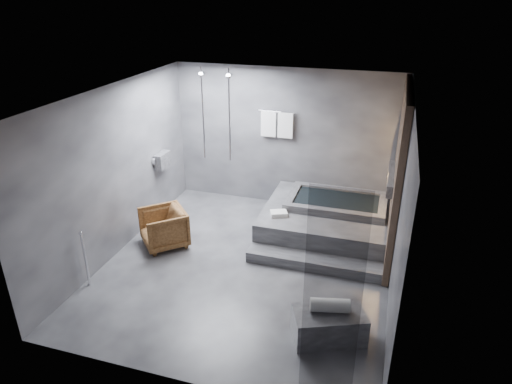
% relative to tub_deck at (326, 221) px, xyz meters
% --- Properties ---
extents(room, '(5.00, 5.04, 2.82)m').
position_rel_tub_deck_xyz_m(room, '(-0.65, -1.21, 1.48)').
color(room, '#2C2C2F').
rests_on(room, ground).
extents(tub_deck, '(2.20, 2.00, 0.50)m').
position_rel_tub_deck_xyz_m(tub_deck, '(0.00, 0.00, 0.00)').
color(tub_deck, '#313134').
rests_on(tub_deck, ground).
extents(tub_step, '(2.20, 0.36, 0.18)m').
position_rel_tub_deck_xyz_m(tub_step, '(0.00, -1.18, -0.16)').
color(tub_step, '#313134').
rests_on(tub_step, ground).
extents(concrete_bench, '(1.03, 0.81, 0.41)m').
position_rel_tub_deck_xyz_m(concrete_bench, '(0.48, -2.74, -0.05)').
color(concrete_bench, '#2E2E30').
rests_on(concrete_bench, ground).
extents(driftwood_chair, '(1.03, 1.03, 0.68)m').
position_rel_tub_deck_xyz_m(driftwood_chair, '(-2.64, -1.24, 0.09)').
color(driftwood_chair, '#402410').
rests_on(driftwood_chair, ground).
extents(rolled_towel, '(0.53, 0.29, 0.18)m').
position_rel_tub_deck_xyz_m(rolled_towel, '(0.47, -2.72, 0.25)').
color(rolled_towel, silver).
rests_on(rolled_towel, concrete_bench).
extents(deck_towel, '(0.34, 0.30, 0.08)m').
position_rel_tub_deck_xyz_m(deck_towel, '(-0.76, -0.51, 0.29)').
color(deck_towel, white).
rests_on(deck_towel, tub_deck).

